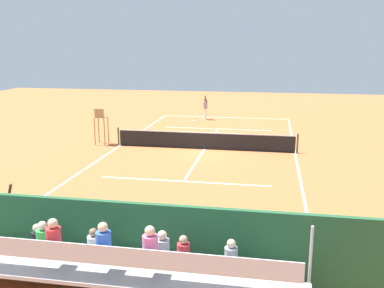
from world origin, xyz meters
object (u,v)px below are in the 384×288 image
at_px(bleacher_stand, 101,266).
at_px(tennis_racket, 195,120).
at_px(umpire_chair, 101,122).
at_px(courtside_bench, 188,247).
at_px(tennis_player, 205,107).
at_px(line_judge, 6,216).
at_px(tennis_ball_near, 233,122).
at_px(equipment_bag, 118,256).
at_px(tennis_net, 205,140).

relative_size(bleacher_stand, tennis_racket, 15.83).
bearing_deg(umpire_chair, bleacher_stand, 111.84).
xyz_separation_m(bleacher_stand, umpire_chair, (6.21, -15.48, 0.34)).
distance_m(courtside_bench, tennis_player, 23.25).
bearing_deg(line_judge, courtside_bench, 179.09).
bearing_deg(tennis_ball_near, bleacher_stand, 87.97).
bearing_deg(umpire_chair, equipment_bag, 113.51).
bearing_deg(tennis_net, courtside_bench, 96.86).
relative_size(tennis_net, tennis_ball_near, 156.06).
distance_m(tennis_player, line_judge, 23.08).
bearing_deg(tennis_ball_near, umpire_chair, 50.44).
height_order(tennis_net, line_judge, line_judge).
height_order(bleacher_stand, line_judge, bleacher_stand).
bearing_deg(umpire_chair, line_judge, 100.53).
distance_m(umpire_chair, tennis_racket, 9.90).
bearing_deg(equipment_bag, courtside_bench, -176.17).
bearing_deg(tennis_net, tennis_player, -81.53).
xyz_separation_m(tennis_player, line_judge, (2.27, 22.96, 0.00)).
relative_size(umpire_chair, equipment_bag, 2.38).
distance_m(tennis_net, umpire_chair, 6.25).
xyz_separation_m(bleacher_stand, tennis_racket, (2.18, -24.43, -0.96)).
relative_size(tennis_net, tennis_racket, 18.00).
bearing_deg(equipment_bag, tennis_player, -87.20).
bearing_deg(tennis_racket, courtside_bench, 99.58).
xyz_separation_m(bleacher_stand, equipment_bag, (0.33, -1.97, -0.79)).
bearing_deg(tennis_net, bleacher_stand, 90.02).
height_order(tennis_player, line_judge, same).
bearing_deg(tennis_ball_near, tennis_racket, -7.55).
xyz_separation_m(umpire_chair, tennis_racket, (-4.03, -8.95, -1.30)).
relative_size(tennis_net, equipment_bag, 11.44).
height_order(umpire_chair, courtside_bench, umpire_chair).
height_order(tennis_net, tennis_ball_near, tennis_net).
bearing_deg(tennis_player, bleacher_stand, 93.33).
distance_m(tennis_net, line_judge, 13.71).
bearing_deg(umpire_chair, tennis_ball_near, -129.56).
xyz_separation_m(equipment_bag, tennis_player, (1.13, -23.18, 0.84)).
bearing_deg(line_judge, tennis_ball_near, -101.85).
height_order(tennis_net, tennis_racket, tennis_net).
distance_m(bleacher_stand, tennis_racket, 24.54).
distance_m(umpire_chair, courtside_bench, 15.51).
height_order(tennis_net, tennis_player, tennis_player).
bearing_deg(tennis_player, tennis_racket, 44.93).
relative_size(tennis_net, bleacher_stand, 1.14).
bearing_deg(tennis_net, umpire_chair, -1.05).
distance_m(bleacher_stand, line_judge, 4.32).
xyz_separation_m(bleacher_stand, courtside_bench, (-1.59, -2.10, -0.42)).
bearing_deg(tennis_net, tennis_racket, -76.51).
relative_size(courtside_bench, tennis_player, 0.93).
height_order(tennis_racket, tennis_ball_near, tennis_ball_near).
height_order(bleacher_stand, courtside_bench, bleacher_stand).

